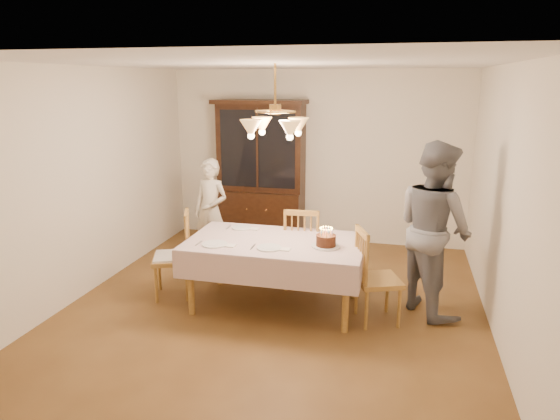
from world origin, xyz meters
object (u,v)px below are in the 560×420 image
(birthday_cake, at_px, (326,241))
(chair_far_side, at_px, (303,251))
(china_hutch, at_px, (261,175))
(dining_table, at_px, (276,247))
(elderly_woman, at_px, (211,211))

(birthday_cake, bearing_deg, chair_far_side, 119.30)
(china_hutch, xyz_separation_m, chair_far_side, (0.99, -1.65, -0.60))
(china_hutch, bearing_deg, dining_table, -70.17)
(elderly_woman, distance_m, birthday_cake, 2.17)
(china_hutch, distance_m, birthday_cake, 2.71)
(china_hutch, relative_size, elderly_woman, 1.52)
(chair_far_side, relative_size, elderly_woman, 0.70)
(china_hutch, relative_size, birthday_cake, 7.20)
(chair_far_side, bearing_deg, elderly_woman, 157.76)
(elderly_woman, height_order, birthday_cake, elderly_woman)
(dining_table, relative_size, birthday_cake, 6.33)
(dining_table, height_order, chair_far_side, chair_far_side)
(china_hutch, xyz_separation_m, elderly_woman, (-0.40, -1.08, -0.33))
(elderly_woman, bearing_deg, birthday_cake, -20.18)
(chair_far_side, height_order, birthday_cake, chair_far_side)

